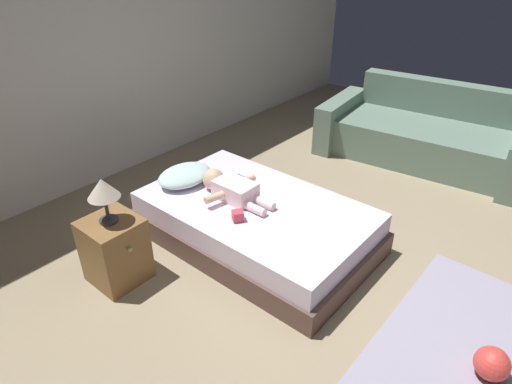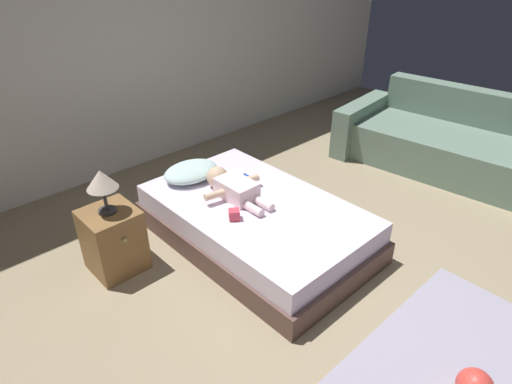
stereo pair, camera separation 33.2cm
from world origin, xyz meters
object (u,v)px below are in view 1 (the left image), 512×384
object	(u,v)px
lamp	(103,190)
couch	(424,135)
pillow	(185,175)
toy_ball	(492,364)
bed	(256,223)
baby	(230,188)
nightstand	(115,250)
toothbrush	(242,176)
toy_block	(238,216)

from	to	relation	value
lamp	couch	bearing A→B (deg)	-14.40
pillow	toy_ball	xyz separation A→B (m)	(-0.01, -2.47, -0.31)
couch	bed	bearing A→B (deg)	170.57
pillow	baby	distance (m)	0.45
pillow	lamp	bearing A→B (deg)	-166.38
couch	nightstand	world-z (taller)	couch
pillow	toothbrush	xyz separation A→B (m)	(0.37, -0.31, -0.05)
couch	lamp	distance (m)	3.46
bed	pillow	bearing A→B (deg)	100.44
baby	toy_block	bearing A→B (deg)	-128.29
couch	pillow	bearing A→B (deg)	156.89
couch	toy_ball	size ratio (longest dim) A/B	11.37
couch	toothbrush	bearing A→B (deg)	160.46
baby	couch	xyz separation A→B (m)	(2.41, -0.61, -0.17)
baby	bed	bearing A→B (deg)	-77.32
toothbrush	toy_ball	world-z (taller)	toothbrush
baby	toy_ball	xyz separation A→B (m)	(-0.08, -2.02, -0.32)
lamp	toy_block	xyz separation A→B (m)	(0.70, -0.51, -0.34)
nightstand	toy_block	distance (m)	0.88
lamp	toy_block	world-z (taller)	lamp
bed	lamp	bearing A→B (deg)	154.45
couch	lamp	size ratio (longest dim) A/B	6.72
nightstand	lamp	distance (m)	0.48
baby	toy_ball	bearing A→B (deg)	-92.23
lamp	nightstand	bearing A→B (deg)	-90.00
bed	couch	bearing A→B (deg)	-9.43
bed	couch	distance (m)	2.39
baby	nightstand	bearing A→B (deg)	165.23
toy_block	couch	bearing A→B (deg)	-7.43
nightstand	toy_block	world-z (taller)	nightstand
bed	toothbrush	xyz separation A→B (m)	(0.24, 0.36, 0.19)
bed	toy_block	xyz separation A→B (m)	(-0.26, -0.05, 0.22)
bed	lamp	xyz separation A→B (m)	(-0.97, 0.46, 0.55)
baby	lamp	distance (m)	0.99
couch	toy_block	bearing A→B (deg)	172.57
baby	couch	world-z (taller)	couch
toy_ball	toothbrush	bearing A→B (deg)	80.25
toy_ball	bed	bearing A→B (deg)	85.93
pillow	lamp	xyz separation A→B (m)	(-0.84, -0.20, 0.31)
bed	baby	size ratio (longest dim) A/B	2.74
toothbrush	couch	size ratio (longest dim) A/B	0.06
pillow	baby	xyz separation A→B (m)	(0.07, -0.45, 0.01)
baby	nightstand	size ratio (longest dim) A/B	1.36
baby	toy_block	distance (m)	0.35
bed	toy_block	distance (m)	0.35
toothbrush	toy_ball	bearing A→B (deg)	-99.75
pillow	toothbrush	world-z (taller)	pillow
bed	lamp	size ratio (longest dim) A/B	5.61
toothbrush	lamp	distance (m)	1.27
couch	toy_block	distance (m)	2.64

